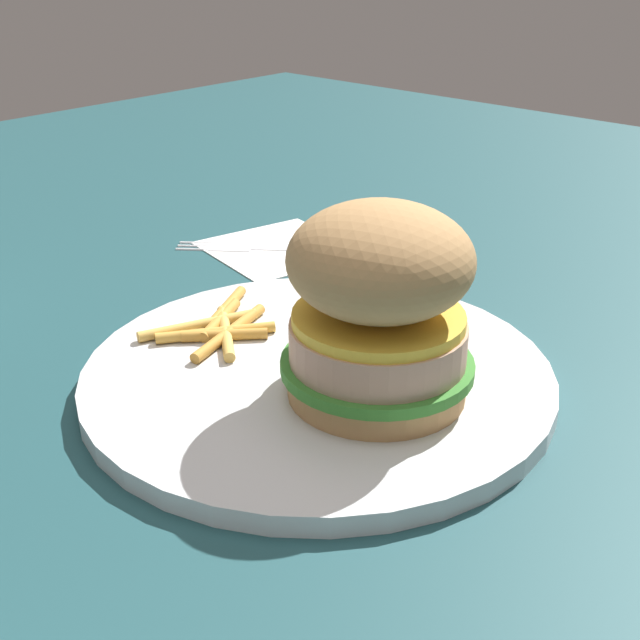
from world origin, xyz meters
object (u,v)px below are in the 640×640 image
Objects in this scene: napkin at (279,248)px; fork at (278,245)px; sandwich at (384,301)px; fries_pile at (219,327)px; plate at (320,375)px.

napkin is 0.75× the size of fork.
sandwich is 0.27m from fork.
fork is at bearing 38.29° from napkin.
sandwich is at bearing -174.54° from fries_pile.
fork is (0.18, -0.14, -0.00)m from plate.
sandwich is 0.13m from fries_pile.
fries_pile reaches higher than napkin.
plate is 0.23m from fork.
fries_pile is 0.18m from napkin.
sandwich is at bearing 147.62° from fork.
fork is at bearing -56.50° from fries_pile.
fries_pile is at bearing 5.46° from sandwich.
plate is 1.89× the size of fork.
fries_pile is at bearing 6.95° from plate.
plate is at bearing 141.27° from fork.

